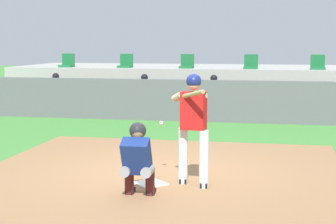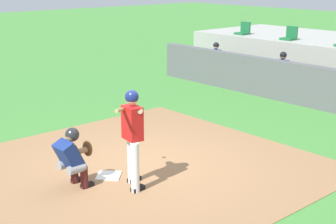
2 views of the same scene
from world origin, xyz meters
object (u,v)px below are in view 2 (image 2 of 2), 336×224
dugout_player_1 (280,71)px  stadium_seat_0 (243,31)px  home_plate (109,176)px  catcher_crouched (74,155)px  dugout_player_0 (213,60)px  batter_at_plate (132,133)px  stadium_seat_1 (290,36)px

dugout_player_1 → stadium_seat_0: stadium_seat_0 is taller
dugout_player_1 → stadium_seat_0: (-3.31, 2.03, 0.86)m
home_plate → catcher_crouched: size_ratio=0.24×
catcher_crouched → dugout_player_1: size_ratio=1.38×
catcher_crouched → dugout_player_0: bearing=119.7°
dugout_player_0 → stadium_seat_0: stadium_seat_0 is taller
batter_at_plate → catcher_crouched: (-0.70, -0.78, -0.43)m
batter_at_plate → dugout_player_1: 8.56m
batter_at_plate → catcher_crouched: size_ratio=1.00×
catcher_crouched → stadium_seat_1: 11.41m
dugout_player_1 → stadium_seat_1: 2.49m
home_plate → batter_at_plate: bearing=5.2°
dugout_player_0 → stadium_seat_0: size_ratio=2.71×
batter_at_plate → stadium_seat_1: 10.87m
home_plate → dugout_player_1: size_ratio=0.34×
dugout_player_0 → dugout_player_1: size_ratio=1.00×
home_plate → batter_at_plate: (0.69, 0.06, 1.01)m
dugout_player_0 → stadium_seat_1: bearing=48.4°
home_plate → stadium_seat_0: size_ratio=0.92×
catcher_crouched → home_plate: bearing=89.0°
home_plate → stadium_seat_0: (-5.42, 10.18, 1.51)m
dugout_player_0 → stadium_seat_0: 2.24m
catcher_crouched → batter_at_plate: bearing=48.1°
dugout_player_0 → dugout_player_1: 2.95m
dugout_player_0 → stadium_seat_0: bearing=100.0°
stadium_seat_0 → catcher_crouched: bearing=-63.6°
batter_at_plate → dugout_player_0: 9.93m
dugout_player_0 → dugout_player_1: bearing=0.0°
catcher_crouched → dugout_player_1: (-2.10, 8.87, 0.06)m
catcher_crouched → dugout_player_1: 9.11m
home_plate → dugout_player_0: dugout_player_0 is taller
catcher_crouched → dugout_player_0: dugout_player_0 is taller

